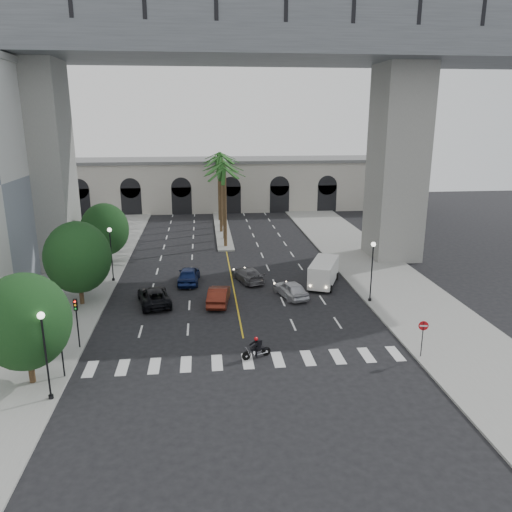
{
  "coord_description": "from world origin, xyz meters",
  "views": [
    {
      "loc": [
        -2.62,
        -30.85,
        15.4
      ],
      "look_at": [
        1.36,
        6.0,
        5.0
      ],
      "focal_mm": 35.0,
      "sensor_mm": 36.0,
      "label": 1
    }
  ],
  "objects_px": {
    "car_e": "(189,275)",
    "do_not_enter_sign": "(423,331)",
    "traffic_signal_far": "(77,315)",
    "pedestrian_a": "(29,317)",
    "lamp_post_right": "(372,267)",
    "traffic_signal_near": "(61,341)",
    "cargo_van": "(324,272)",
    "car_b": "(219,295)",
    "pedestrian_b": "(42,323)",
    "motorcycle_rider": "(257,348)",
    "lamp_post_left_near": "(45,348)",
    "car_c": "(154,296)",
    "lamp_post_left_far": "(111,250)",
    "car_a": "(291,289)",
    "car_d": "(248,274)"
  },
  "relations": [
    {
      "from": "lamp_post_left_far",
      "to": "lamp_post_right",
      "type": "height_order",
      "value": "same"
    },
    {
      "from": "lamp_post_right",
      "to": "pedestrian_b",
      "type": "height_order",
      "value": "lamp_post_right"
    },
    {
      "from": "lamp_post_left_far",
      "to": "car_e",
      "type": "relative_size",
      "value": 1.11
    },
    {
      "from": "cargo_van",
      "to": "pedestrian_b",
      "type": "xyz_separation_m",
      "value": [
        -22.85,
        -9.22,
        -0.2
      ]
    },
    {
      "from": "lamp_post_left_far",
      "to": "motorcycle_rider",
      "type": "relative_size",
      "value": 2.69
    },
    {
      "from": "traffic_signal_far",
      "to": "pedestrian_a",
      "type": "distance_m",
      "value": 5.99
    },
    {
      "from": "lamp_post_left_far",
      "to": "cargo_van",
      "type": "height_order",
      "value": "lamp_post_left_far"
    },
    {
      "from": "cargo_van",
      "to": "do_not_enter_sign",
      "type": "bearing_deg",
      "value": -55.97
    },
    {
      "from": "car_a",
      "to": "car_d",
      "type": "relative_size",
      "value": 0.92
    },
    {
      "from": "traffic_signal_far",
      "to": "car_e",
      "type": "height_order",
      "value": "traffic_signal_far"
    },
    {
      "from": "traffic_signal_far",
      "to": "pedestrian_b",
      "type": "xyz_separation_m",
      "value": [
        -3.06,
        2.18,
        -1.4
      ]
    },
    {
      "from": "car_c",
      "to": "do_not_enter_sign",
      "type": "relative_size",
      "value": 1.96
    },
    {
      "from": "car_a",
      "to": "pedestrian_a",
      "type": "xyz_separation_m",
      "value": [
        -20.65,
        -4.84,
        0.26
      ]
    },
    {
      "from": "lamp_post_right",
      "to": "car_c",
      "type": "distance_m",
      "value": 18.59
    },
    {
      "from": "car_b",
      "to": "car_e",
      "type": "height_order",
      "value": "car_e"
    },
    {
      "from": "car_e",
      "to": "car_c",
      "type": "bearing_deg",
      "value": 65.78
    },
    {
      "from": "lamp_post_left_far",
      "to": "car_c",
      "type": "distance_m",
      "value": 8.22
    },
    {
      "from": "lamp_post_right",
      "to": "car_c",
      "type": "height_order",
      "value": "lamp_post_right"
    },
    {
      "from": "car_d",
      "to": "traffic_signal_near",
      "type": "bearing_deg",
      "value": 36.06
    },
    {
      "from": "motorcycle_rider",
      "to": "car_b",
      "type": "relative_size",
      "value": 0.43
    },
    {
      "from": "lamp_post_left_far",
      "to": "traffic_signal_near",
      "type": "height_order",
      "value": "lamp_post_left_far"
    },
    {
      "from": "lamp_post_left_near",
      "to": "lamp_post_left_far",
      "type": "distance_m",
      "value": 21.0
    },
    {
      "from": "motorcycle_rider",
      "to": "do_not_enter_sign",
      "type": "height_order",
      "value": "do_not_enter_sign"
    },
    {
      "from": "pedestrian_a",
      "to": "car_a",
      "type": "bearing_deg",
      "value": 10.93
    },
    {
      "from": "lamp_post_right",
      "to": "traffic_signal_far",
      "type": "distance_m",
      "value": 23.62
    },
    {
      "from": "car_e",
      "to": "traffic_signal_far",
      "type": "bearing_deg",
      "value": 65.38
    },
    {
      "from": "lamp_post_left_near",
      "to": "car_a",
      "type": "distance_m",
      "value": 22.32
    },
    {
      "from": "car_b",
      "to": "pedestrian_b",
      "type": "relative_size",
      "value": 2.42
    },
    {
      "from": "car_e",
      "to": "lamp_post_left_far",
      "type": "bearing_deg",
      "value": -5.28
    },
    {
      "from": "traffic_signal_far",
      "to": "pedestrian_a",
      "type": "bearing_deg",
      "value": 140.28
    },
    {
      "from": "lamp_post_left_far",
      "to": "car_d",
      "type": "xyz_separation_m",
      "value": [
        12.9,
        -1.18,
        -2.54
      ]
    },
    {
      "from": "pedestrian_a",
      "to": "traffic_signal_near",
      "type": "bearing_deg",
      "value": -62.22
    },
    {
      "from": "motorcycle_rider",
      "to": "car_c",
      "type": "height_order",
      "value": "motorcycle_rider"
    },
    {
      "from": "lamp_post_right",
      "to": "motorcycle_rider",
      "type": "relative_size",
      "value": 2.69
    },
    {
      "from": "traffic_signal_near",
      "to": "cargo_van",
      "type": "xyz_separation_m",
      "value": [
        19.79,
        15.4,
        -1.21
      ]
    },
    {
      "from": "cargo_van",
      "to": "traffic_signal_near",
      "type": "bearing_deg",
      "value": -118.9
    },
    {
      "from": "lamp_post_left_near",
      "to": "car_b",
      "type": "relative_size",
      "value": 1.16
    },
    {
      "from": "do_not_enter_sign",
      "to": "pedestrian_a",
      "type": "bearing_deg",
      "value": 176.15
    },
    {
      "from": "traffic_signal_far",
      "to": "pedestrian_b",
      "type": "distance_m",
      "value": 4.01
    },
    {
      "from": "lamp_post_left_near",
      "to": "car_b",
      "type": "xyz_separation_m",
      "value": [
        9.9,
        14.08,
        -2.46
      ]
    },
    {
      "from": "motorcycle_rider",
      "to": "car_a",
      "type": "xyz_separation_m",
      "value": [
        4.22,
        11.11,
        0.06
      ]
    },
    {
      "from": "cargo_van",
      "to": "do_not_enter_sign",
      "type": "relative_size",
      "value": 2.22
    },
    {
      "from": "motorcycle_rider",
      "to": "cargo_van",
      "type": "relative_size",
      "value": 0.34
    },
    {
      "from": "lamp_post_left_far",
      "to": "pedestrian_b",
      "type": "xyz_separation_m",
      "value": [
        -2.96,
        -12.32,
        -2.11
      ]
    },
    {
      "from": "cargo_van",
      "to": "pedestrian_b",
      "type": "distance_m",
      "value": 24.64
    },
    {
      "from": "car_a",
      "to": "car_c",
      "type": "relative_size",
      "value": 0.84
    },
    {
      "from": "car_c",
      "to": "pedestrian_a",
      "type": "height_order",
      "value": "pedestrian_a"
    },
    {
      "from": "motorcycle_rider",
      "to": "car_e",
      "type": "height_order",
      "value": "car_e"
    },
    {
      "from": "car_e",
      "to": "do_not_enter_sign",
      "type": "relative_size",
      "value": 1.82
    },
    {
      "from": "lamp_post_left_near",
      "to": "do_not_enter_sign",
      "type": "height_order",
      "value": "lamp_post_left_near"
    }
  ]
}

